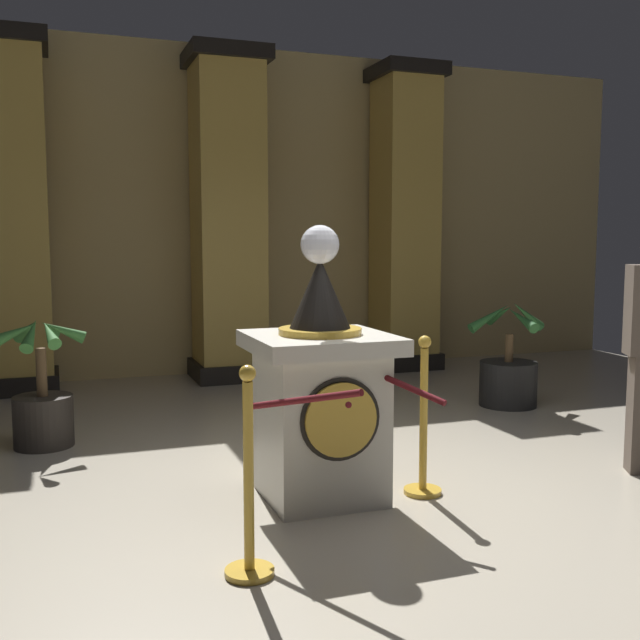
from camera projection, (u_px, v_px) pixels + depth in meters
name	position (u px, v px, depth m)	size (l,w,h in m)	color
ground_plane	(379.00, 493.00, 4.70)	(11.05, 11.05, 0.00)	#B2A893
back_wall	(219.00, 212.00, 8.89)	(11.05, 0.16, 3.86)	tan
pedestal_clock	(320.00, 396.00, 4.55)	(0.85, 0.85, 1.69)	beige
stanchion_near	(249.00, 503.00, 3.51)	(0.24, 0.24, 1.02)	gold
stanchion_far	(423.00, 439.00, 4.65)	(0.24, 0.24, 1.01)	gold
velvet_rope	(349.00, 389.00, 4.03)	(1.07, 1.06, 0.22)	#591419
column_left	(17.00, 217.00, 7.68)	(0.74, 0.74, 3.70)	black
column_right	(405.00, 220.00, 9.18)	(0.80, 0.80, 3.70)	black
column_centre_rear	(228.00, 219.00, 8.43)	(0.89, 0.89, 3.70)	black
potted_palm_left	(43.00, 403.00, 5.72)	(0.69, 0.65, 1.05)	#2D2823
potted_palm_right	(508.00, 375.00, 7.15)	(0.88, 0.90, 1.04)	black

